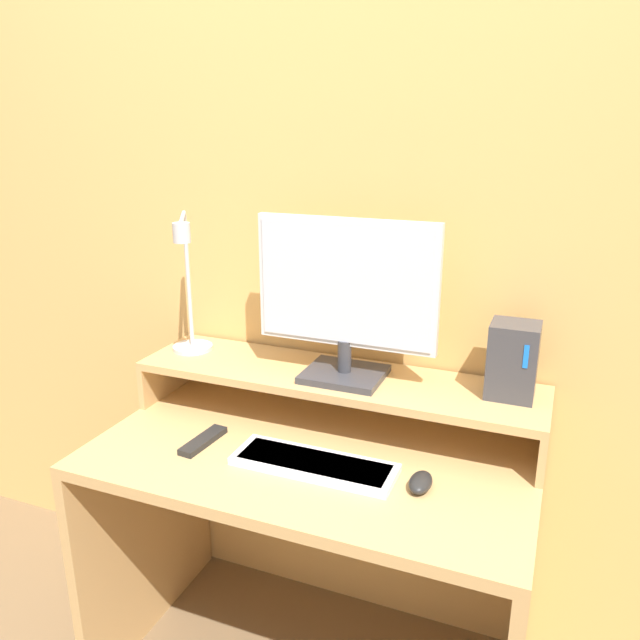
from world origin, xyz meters
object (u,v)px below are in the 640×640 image
at_px(desk_lamp, 188,298).
at_px(remote_control, 203,441).
at_px(mouse, 421,482).
at_px(monitor, 345,296).
at_px(router_dock, 513,360).
at_px(keyboard, 314,464).

bearing_deg(desk_lamp, remote_control, -52.76).
xyz_separation_m(desk_lamp, mouse, (0.72, -0.20, -0.30)).
height_order(monitor, mouse, monitor).
bearing_deg(router_dock, monitor, -174.23).
distance_m(keyboard, mouse, 0.26).
distance_m(mouse, remote_control, 0.56).
relative_size(mouse, remote_control, 0.56).
distance_m(desk_lamp, keyboard, 0.60).
distance_m(monitor, remote_control, 0.52).
bearing_deg(desk_lamp, monitor, 2.47).
bearing_deg(router_dock, desk_lamp, -175.95).
xyz_separation_m(desk_lamp, remote_control, (0.16, -0.21, -0.31)).
height_order(mouse, remote_control, mouse).
bearing_deg(router_dock, mouse, -120.03).
bearing_deg(monitor, mouse, -40.31).
height_order(monitor, keyboard, monitor).
bearing_deg(desk_lamp, router_dock, 4.05).
distance_m(desk_lamp, router_dock, 0.88).
height_order(desk_lamp, mouse, desk_lamp).
distance_m(monitor, mouse, 0.49).
height_order(desk_lamp, remote_control, desk_lamp).
height_order(router_dock, mouse, router_dock).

